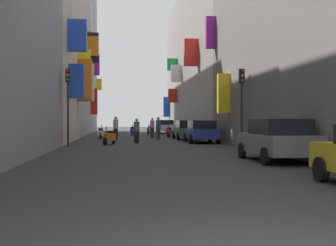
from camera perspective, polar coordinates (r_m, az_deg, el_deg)
The scene contains 21 objects.
ground_plane at distance 34.53m, azimuth -3.20°, elevation -2.13°, with size 140.00×140.00×0.00m, color #2D2D30.
building_left_mid_a at distance 32.17m, azimuth -17.62°, elevation 13.30°, with size 7.32×8.07×17.44m.
building_left_mid_b at distance 37.21m, azimuth -15.79°, elevation 8.80°, with size 7.24×3.06×14.01m.
building_left_mid_c at distance 52.16m, azimuth -13.03°, elevation 9.30°, with size 7.32×26.66×19.25m.
building_right_mid_a at distance 24.72m, azimuth 17.83°, elevation 14.48°, with size 6.72×20.84×15.07m.
building_right_mid_b at distance 49.78m, azimuth 5.33°, elevation 7.75°, with size 7.25×32.11×15.83m.
parked_car_grey at distance 16.85m, azimuth 13.62°, elevation -1.99°, with size 1.99×4.38×1.53m.
parked_car_green at distance 35.21m, azimuth 2.39°, elevation -0.82°, with size 1.89×4.18×1.48m.
parked_car_blue at distance 29.99m, azimuth 4.20°, elevation -1.03°, with size 1.90×4.21×1.47m.
parked_car_white at distance 52.10m, azimuth -0.30°, elevation -0.42°, with size 1.97×4.27×1.52m.
scooter_blue at distance 45.18m, azimuth -4.48°, elevation -0.96°, with size 0.52×1.82×1.13m.
scooter_silver at distance 48.69m, azimuth -2.32°, elevation -0.87°, with size 0.71×1.88×1.13m.
scooter_red at distance 39.80m, azimuth 0.12°, elevation -1.13°, with size 0.68×1.87×1.13m.
scooter_white at distance 36.72m, azimuth -8.45°, elevation -1.26°, with size 0.47×1.78×1.13m.
scooter_orange at distance 27.86m, azimuth -7.36°, elevation -1.76°, with size 0.81×1.82×1.13m.
pedestrian_crossing at distance 29.49m, azimuth -3.96°, elevation -1.00°, with size 0.52×0.52×1.61m.
pedestrian_near_left at distance 34.70m, azimuth -6.59°, elevation -0.63°, with size 0.40×0.40×1.79m.
pedestrian_near_right at distance 38.93m, azimuth -1.98°, elevation -0.60°, with size 0.42×0.42×1.70m.
pedestrian_mid_street at distance 34.59m, azimuth -1.23°, elevation -0.67°, with size 0.48×0.48×1.75m.
traffic_light_near_corner at distance 24.03m, azimuth 9.26°, elevation 3.59°, with size 0.26×0.34×4.17m.
traffic_light_far_corner at distance 25.92m, azimuth -12.47°, elevation 3.60°, with size 0.26×0.34×4.36m.
Camera 1 is at (-1.66, -4.46, 1.48)m, focal length 48.49 mm.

